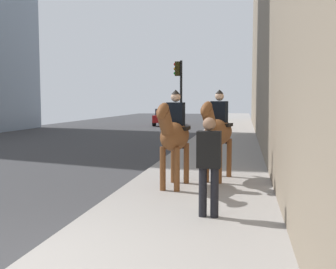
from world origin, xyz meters
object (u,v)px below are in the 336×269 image
Objects in this scene: pedestrian_greeting at (209,160)px; traffic_light_near_curb at (179,88)px; mounted_horse_far at (218,130)px; car_near_lane at (167,117)px; mounted_horse_near at (174,134)px.

pedestrian_greeting is 13.29m from traffic_light_near_curb.
traffic_light_near_curb reaches higher than mounted_horse_far.
car_near_lane is 1.03× the size of traffic_light_near_curb.
traffic_light_near_curb is at bearing -152.56° from mounted_horse_far.
traffic_light_near_curb is (9.70, 2.55, 1.35)m from mounted_horse_far.
pedestrian_greeting is at bearing 14.02° from mounted_horse_far.
traffic_light_near_curb is at bearing 12.57° from pedestrian_greeting.
mounted_horse_far reaches higher than car_near_lane.
car_near_lane is (24.26, 4.90, -0.58)m from mounted_horse_near.
pedestrian_greeting is at bearing -168.54° from traffic_light_near_curb.
traffic_light_near_curb is (-13.51, -3.26, 1.96)m from car_near_lane.
mounted_horse_far is at bearing 144.06° from mounted_horse_near.
traffic_light_near_curb reaches higher than pedestrian_greeting.
mounted_horse_far is 3.24m from pedestrian_greeting.
traffic_light_near_curb is (12.93, 2.62, 1.62)m from pedestrian_greeting.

